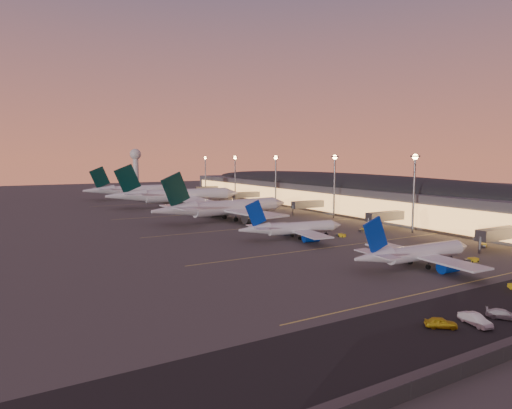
{
  "coord_description": "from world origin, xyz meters",
  "views": [
    {
      "loc": [
        -77.85,
        -95.91,
        24.39
      ],
      "look_at": [
        2.0,
        45.0,
        7.0
      ],
      "focal_mm": 30.0,
      "sensor_mm": 36.0,
      "label": 1
    }
  ],
  "objects_px": {
    "airliner_narrow_north": "(292,228)",
    "service_van_b": "(441,323)",
    "airliner_wide_far": "(137,190)",
    "baggage_tug_b": "(484,245)",
    "airliner_narrow_south": "(415,253)",
    "baggage_tug_c": "(364,230)",
    "baggage_tug_d": "(341,235)",
    "radar_tower": "(136,162)",
    "airliner_wide_near": "(225,208)",
    "baggage_tug_a": "(472,260)",
    "service_van_a": "(475,319)",
    "airliner_wide_mid": "(176,196)",
    "service_van_c": "(504,314)"
  },
  "relations": [
    {
      "from": "airliner_narrow_north",
      "to": "baggage_tug_b",
      "type": "relative_size",
      "value": 10.32
    },
    {
      "from": "baggage_tug_c",
      "to": "baggage_tug_d",
      "type": "relative_size",
      "value": 1.15
    },
    {
      "from": "airliner_wide_near",
      "to": "airliner_wide_mid",
      "type": "relative_size",
      "value": 0.9
    },
    {
      "from": "service_van_c",
      "to": "radar_tower",
      "type": "bearing_deg",
      "value": 51.38
    },
    {
      "from": "airliner_wide_mid",
      "to": "baggage_tug_d",
      "type": "relative_size",
      "value": 20.86
    },
    {
      "from": "airliner_wide_far",
      "to": "service_van_c",
      "type": "relative_size",
      "value": 12.85
    },
    {
      "from": "airliner_wide_near",
      "to": "baggage_tug_c",
      "type": "bearing_deg",
      "value": -65.22
    },
    {
      "from": "airliner_wide_mid",
      "to": "baggage_tug_c",
      "type": "relative_size",
      "value": 18.13
    },
    {
      "from": "airliner_wide_near",
      "to": "baggage_tug_d",
      "type": "height_order",
      "value": "airliner_wide_near"
    },
    {
      "from": "airliner_wide_mid",
      "to": "service_van_b",
      "type": "distance_m",
      "value": 170.82
    },
    {
      "from": "airliner_wide_mid",
      "to": "baggage_tug_b",
      "type": "bearing_deg",
      "value": -70.49
    },
    {
      "from": "service_van_b",
      "to": "baggage_tug_b",
      "type": "bearing_deg",
      "value": -24.94
    },
    {
      "from": "service_van_c",
      "to": "baggage_tug_d",
      "type": "bearing_deg",
      "value": 35.18
    },
    {
      "from": "baggage_tug_a",
      "to": "airliner_narrow_north",
      "type": "bearing_deg",
      "value": 128.11
    },
    {
      "from": "airliner_narrow_north",
      "to": "service_van_b",
      "type": "relative_size",
      "value": 7.76
    },
    {
      "from": "service_van_b",
      "to": "service_van_a",
      "type": "bearing_deg",
      "value": -71.97
    },
    {
      "from": "radar_tower",
      "to": "baggage_tug_b",
      "type": "bearing_deg",
      "value": -85.05
    },
    {
      "from": "airliner_wide_far",
      "to": "baggage_tug_a",
      "type": "relative_size",
      "value": 17.78
    },
    {
      "from": "baggage_tug_c",
      "to": "baggage_tug_d",
      "type": "height_order",
      "value": "baggage_tug_c"
    },
    {
      "from": "airliner_narrow_north",
      "to": "airliner_wide_far",
      "type": "xyz_separation_m",
      "value": [
        -7.89,
        155.94,
        1.95
      ]
    },
    {
      "from": "baggage_tug_b",
      "to": "baggage_tug_d",
      "type": "bearing_deg",
      "value": 98.13
    },
    {
      "from": "airliner_narrow_south",
      "to": "baggage_tug_b",
      "type": "relative_size",
      "value": 10.25
    },
    {
      "from": "airliner_wide_near",
      "to": "service_van_c",
      "type": "distance_m",
      "value": 115.59
    },
    {
      "from": "airliner_wide_far",
      "to": "airliner_narrow_south",
      "type": "bearing_deg",
      "value": -88.79
    },
    {
      "from": "baggage_tug_d",
      "to": "service_van_c",
      "type": "xyz_separation_m",
      "value": [
        -24.53,
        -65.81,
        0.27
      ]
    },
    {
      "from": "service_van_b",
      "to": "baggage_tug_c",
      "type": "bearing_deg",
      "value": 0.96
    },
    {
      "from": "radar_tower",
      "to": "service_van_a",
      "type": "bearing_deg",
      "value": -95.35
    },
    {
      "from": "airliner_narrow_north",
      "to": "airliner_wide_far",
      "type": "bearing_deg",
      "value": 100.01
    },
    {
      "from": "airliner_wide_mid",
      "to": "airliner_wide_far",
      "type": "distance_m",
      "value": 54.44
    },
    {
      "from": "airliner_wide_far",
      "to": "service_van_c",
      "type": "bearing_deg",
      "value": -92.67
    },
    {
      "from": "airliner_wide_near",
      "to": "service_van_a",
      "type": "height_order",
      "value": "airliner_wide_near"
    },
    {
      "from": "baggage_tug_d",
      "to": "service_van_a",
      "type": "xyz_separation_m",
      "value": [
        -30.68,
        -65.21,
        0.42
      ]
    },
    {
      "from": "airliner_wide_far",
      "to": "service_van_b",
      "type": "distance_m",
      "value": 224.21
    },
    {
      "from": "baggage_tug_c",
      "to": "baggage_tug_a",
      "type": "bearing_deg",
      "value": -97.42
    },
    {
      "from": "airliner_narrow_north",
      "to": "baggage_tug_c",
      "type": "height_order",
      "value": "airliner_narrow_north"
    },
    {
      "from": "service_van_b",
      "to": "service_van_c",
      "type": "height_order",
      "value": "service_van_b"
    },
    {
      "from": "service_van_b",
      "to": "baggage_tug_d",
      "type": "bearing_deg",
      "value": 7.64
    },
    {
      "from": "airliner_narrow_north",
      "to": "service_van_b",
      "type": "bearing_deg",
      "value": -99.62
    },
    {
      "from": "radar_tower",
      "to": "baggage_tug_d",
      "type": "xyz_separation_m",
      "value": [
        0.8,
        -253.84,
        -21.44
      ]
    },
    {
      "from": "baggage_tug_c",
      "to": "service_van_c",
      "type": "bearing_deg",
      "value": -115.54
    },
    {
      "from": "baggage_tug_b",
      "to": "service_van_a",
      "type": "distance_m",
      "value": 64.07
    },
    {
      "from": "baggage_tug_a",
      "to": "service_van_c",
      "type": "bearing_deg",
      "value": -125.86
    },
    {
      "from": "airliner_wide_mid",
      "to": "baggage_tug_a",
      "type": "distance_m",
      "value": 148.97
    },
    {
      "from": "airliner_narrow_south",
      "to": "baggage_tug_c",
      "type": "distance_m",
      "value": 47.66
    },
    {
      "from": "airliner_wide_mid",
      "to": "service_van_b",
      "type": "height_order",
      "value": "airliner_wide_mid"
    },
    {
      "from": "airliner_wide_far",
      "to": "service_van_c",
      "type": "xyz_separation_m",
      "value": [
        -1.12,
        -226.23,
        -4.45
      ]
    },
    {
      "from": "airliner_narrow_south",
      "to": "airliner_wide_mid",
      "type": "relative_size",
      "value": 0.5
    },
    {
      "from": "baggage_tug_c",
      "to": "service_van_a",
      "type": "relative_size",
      "value": 0.73
    },
    {
      "from": "baggage_tug_a",
      "to": "service_van_a",
      "type": "height_order",
      "value": "service_van_a"
    },
    {
      "from": "baggage_tug_d",
      "to": "service_van_b",
      "type": "height_order",
      "value": "service_van_b"
    }
  ]
}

